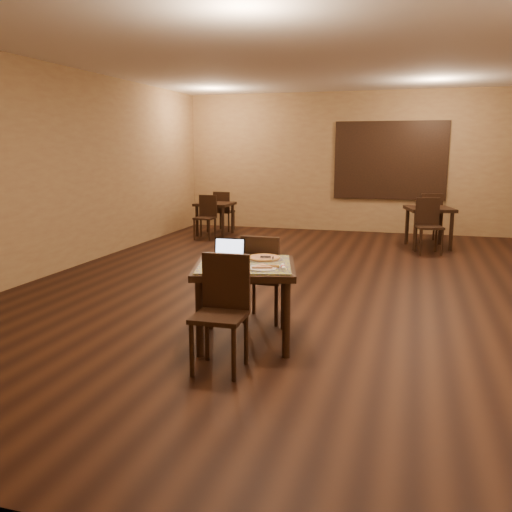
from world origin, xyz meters
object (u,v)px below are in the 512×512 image
(chair_main_far, at_px, (263,274))
(other_table_a, at_px, (429,214))
(other_table_a_chair_near, at_px, (428,222))
(tiled_table, at_px, (245,274))
(pizza_pan, at_px, (264,259))
(other_table_b_chair_near, at_px, (206,214))
(other_table_a_chair_far, at_px, (430,215))
(laptop, at_px, (228,255))
(other_table_b_chair_far, at_px, (223,209))
(chair_main_near, at_px, (222,305))
(other_table_b, at_px, (215,208))

(chair_main_far, height_order, other_table_a, chair_main_far)
(other_table_a_chair_near, bearing_deg, tiled_table, -122.92)
(pizza_pan, xyz_separation_m, other_table_a, (1.64, 5.47, -0.15))
(pizza_pan, relative_size, other_table_b_chair_near, 0.41)
(other_table_b_chair_near, bearing_deg, pizza_pan, -61.34)
(other_table_a_chair_near, distance_m, other_table_a_chair_far, 1.12)
(other_table_a, relative_size, other_table_a_chair_near, 1.00)
(laptop, relative_size, other_table_a, 0.33)
(chair_main_far, height_order, other_table_b_chair_far, chair_main_far)
(chair_main_near, bearing_deg, other_table_b_chair_far, 108.44)
(other_table_b_chair_near, bearing_deg, tiled_table, -63.37)
(tiled_table, height_order, laptop, laptop)
(pizza_pan, height_order, other_table_a_chair_far, other_table_a_chair_far)
(other_table_b_chair_far, bearing_deg, laptop, 111.91)
(other_table_a, relative_size, other_table_b, 1.29)
(laptop, bearing_deg, other_table_b_chair_near, 109.37)
(other_table_a, bearing_deg, other_table_a_chair_far, 73.63)
(tiled_table, relative_size, other_table_b_chair_far, 1.28)
(chair_main_far, relative_size, other_table_b_chair_far, 1.07)
(other_table_a_chair_far, bearing_deg, other_table_b, -10.94)
(tiled_table, height_order, other_table_a, tiled_table)
(other_table_a, relative_size, other_table_a_chair_far, 1.00)
(other_table_b, bearing_deg, other_table_a, -2.34)
(other_table_b_chair_far, bearing_deg, chair_main_near, 111.46)
(other_table_a_chair_near, bearing_deg, chair_main_near, -121.06)
(laptop, relative_size, other_table_a_chair_far, 0.33)
(laptop, relative_size, other_table_a_chair_near, 0.33)
(chair_main_far, xyz_separation_m, other_table_b, (-2.56, 5.41, 0.03))
(tiled_table, distance_m, other_table_b_chair_near, 6.08)
(other_table_a_chair_near, bearing_deg, other_table_a_chair_far, 73.63)
(other_table_a_chair_near, distance_m, other_table_b_chair_far, 4.52)
(tiled_table, xyz_separation_m, chair_main_far, (-0.00, 0.62, -0.13))
(tiled_table, relative_size, other_table_b_chair_near, 1.28)
(pizza_pan, relative_size, other_table_b, 0.49)
(other_table_a, bearing_deg, other_table_b_chair_far, 154.99)
(other_table_b, xyz_separation_m, other_table_b_chair_far, (-0.00, 0.51, -0.07))
(tiled_table, relative_size, chair_main_near, 1.17)
(tiled_table, xyz_separation_m, other_table_b, (-2.56, 6.02, -0.10))
(chair_main_far, xyz_separation_m, other_table_a_chair_near, (1.74, 4.53, 0.01))
(pizza_pan, relative_size, other_table_a_chair_far, 0.38)
(laptop, xyz_separation_m, other_table_a, (1.96, 5.62, -0.20))
(other_table_b, bearing_deg, other_table_a_chair_far, 5.10)
(other_table_a, relative_size, other_table_b_chair_far, 1.10)
(chair_main_near, xyz_separation_m, other_table_a, (1.76, 6.33, 0.08))
(other_table_b_chair_near, bearing_deg, other_table_b, 92.05)
(laptop, bearing_deg, chair_main_far, 64.93)
(chair_main_near, distance_m, laptop, 0.79)
(tiled_table, xyz_separation_m, laptop, (-0.20, 0.10, 0.16))
(other_table_a, distance_m, other_table_b_chair_far, 4.40)
(chair_main_far, height_order, other_table_b, chair_main_far)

